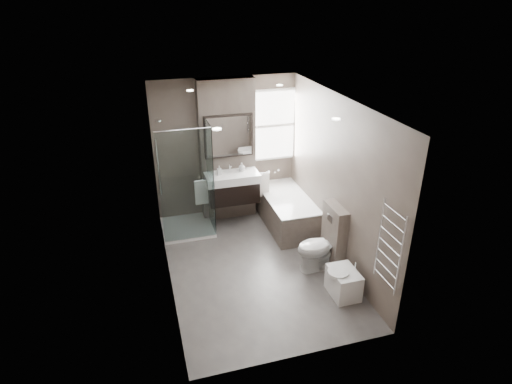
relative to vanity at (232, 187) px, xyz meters
name	(u,v)px	position (x,y,z in m)	size (l,w,h in m)	color
room	(254,191)	(0.00, -1.43, 0.56)	(2.70, 3.90, 2.70)	#514D4A
vanity_pier	(227,151)	(0.00, 0.35, 0.56)	(1.00, 0.25, 2.60)	#594E46
vanity	(232,187)	(0.00, 0.00, 0.00)	(0.95, 0.47, 0.66)	black
mirror_cabinet	(229,136)	(0.00, 0.19, 0.89)	(0.86, 0.08, 0.76)	black
towel_left	(202,192)	(-0.56, -0.02, -0.02)	(0.24, 0.06, 0.44)	white
towel_right	(263,185)	(0.56, -0.02, -0.02)	(0.24, 0.06, 0.44)	white
shower_enclosure	(192,207)	(-0.75, -0.08, -0.25)	(0.90, 0.90, 2.00)	white
bathtub	(286,209)	(0.92, -0.33, -0.43)	(0.75, 1.60, 0.57)	#594E46
window	(273,125)	(0.90, 0.45, 0.93)	(0.98, 0.06, 1.33)	white
toilet	(321,247)	(0.97, -1.74, -0.36)	(0.42, 0.74, 0.76)	white
cistern_box	(334,235)	(1.21, -1.68, -0.24)	(0.19, 0.55, 1.00)	#594E46
bidet	(343,282)	(1.01, -2.43, -0.53)	(0.43, 0.49, 0.52)	white
towel_radiator	(390,247)	(1.25, -3.03, 0.38)	(0.03, 0.49, 1.10)	silver
soap_bottle_a	(219,170)	(-0.22, 0.01, 0.34)	(0.08, 0.08, 0.17)	white
soap_bottle_b	(242,167)	(0.20, 0.08, 0.34)	(0.12, 0.12, 0.15)	white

